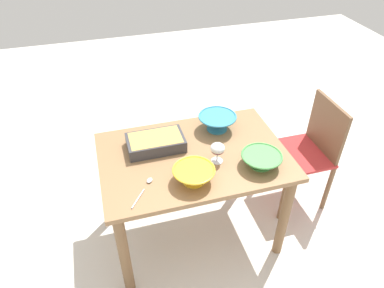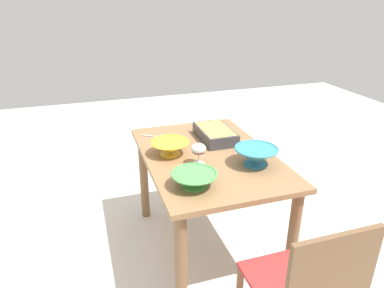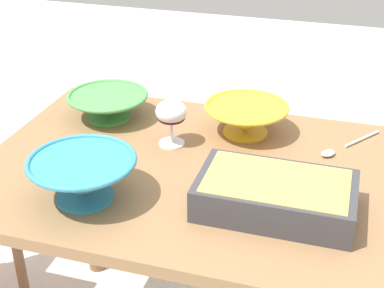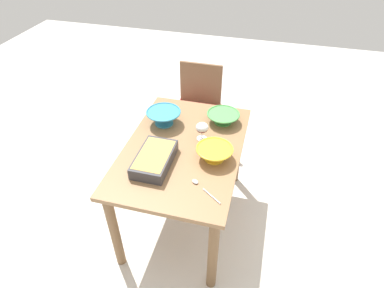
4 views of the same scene
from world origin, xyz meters
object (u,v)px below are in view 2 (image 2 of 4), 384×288
(small_bowl, at_px, (170,147))
(serving_spoon, at_px, (164,137))
(mixing_bowl, at_px, (194,179))
(wine_glass, at_px, (199,150))
(serving_bowl, at_px, (256,155))
(dining_table, at_px, (207,171))
(casserole_dish, at_px, (215,133))

(small_bowl, bearing_deg, serving_spoon, 174.52)
(mixing_bowl, height_order, small_bowl, small_bowl)
(wine_glass, relative_size, serving_bowl, 0.52)
(serving_bowl, bearing_deg, mixing_bowl, -73.04)
(dining_table, xyz_separation_m, serving_spoon, (-0.34, -0.20, 0.13))
(dining_table, xyz_separation_m, mixing_bowl, (0.36, -0.21, 0.17))
(mixing_bowl, bearing_deg, dining_table, 149.80)
(serving_bowl, bearing_deg, casserole_dish, -169.10)
(wine_glass, distance_m, serving_spoon, 0.47)
(serving_spoon, bearing_deg, wine_glass, 12.45)
(mixing_bowl, bearing_deg, small_bowl, -177.22)
(dining_table, bearing_deg, mixing_bowl, -30.20)
(wine_glass, distance_m, casserole_dish, 0.41)
(dining_table, height_order, serving_spoon, serving_spoon)
(wine_glass, bearing_deg, serving_bowl, 70.87)
(small_bowl, bearing_deg, serving_bowl, 56.52)
(serving_bowl, height_order, serving_spoon, serving_bowl)
(casserole_dish, distance_m, serving_spoon, 0.36)
(casserole_dish, xyz_separation_m, serving_spoon, (-0.13, -0.33, -0.04))
(casserole_dish, bearing_deg, serving_spoon, -110.65)
(casserole_dish, distance_m, small_bowl, 0.39)
(wine_glass, bearing_deg, dining_table, 139.18)
(wine_glass, relative_size, mixing_bowl, 0.54)
(dining_table, distance_m, serving_spoon, 0.41)
(wine_glass, xyz_separation_m, casserole_dish, (-0.33, 0.23, -0.05))
(wine_glass, relative_size, serving_spoon, 0.64)
(serving_bowl, bearing_deg, wine_glass, -109.13)
(wine_glass, bearing_deg, serving_spoon, -167.55)
(mixing_bowl, xyz_separation_m, small_bowl, (-0.42, -0.02, 0.01))
(mixing_bowl, height_order, serving_bowl, serving_bowl)
(wine_glass, distance_m, serving_bowl, 0.34)
(small_bowl, distance_m, serving_spoon, 0.28)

